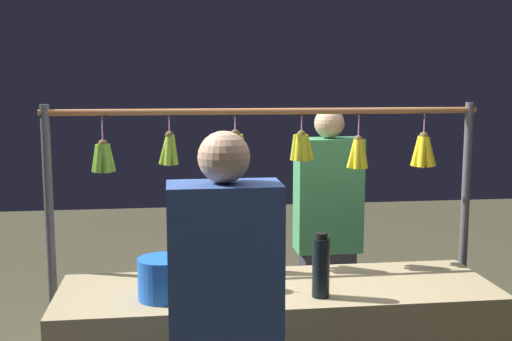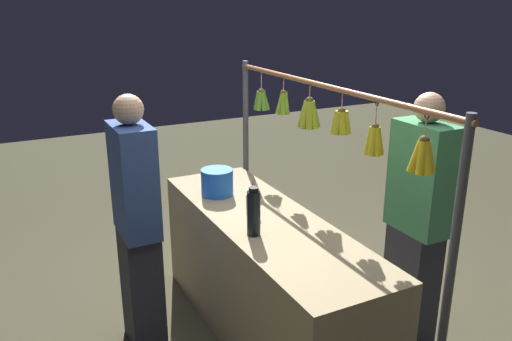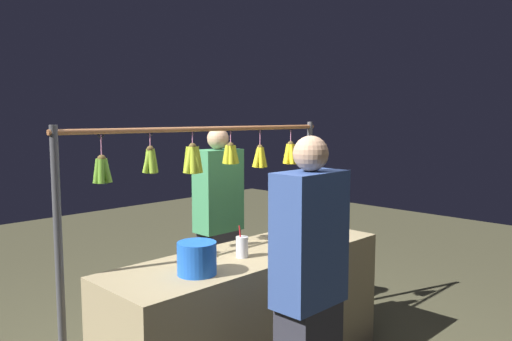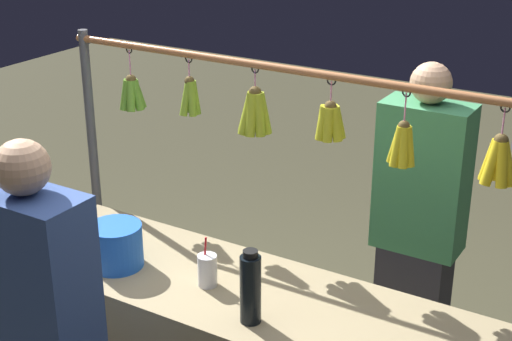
# 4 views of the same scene
# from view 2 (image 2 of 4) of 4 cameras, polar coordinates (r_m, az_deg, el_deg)

# --- Properties ---
(ground_plane) EXTENTS (12.00, 12.00, 0.00)m
(ground_plane) POSITION_cam_2_polar(r_m,az_deg,el_deg) (3.56, 1.05, -17.54)
(ground_plane) COLOR #46432E
(market_counter) EXTENTS (1.99, 0.61, 0.82)m
(market_counter) POSITION_cam_2_polar(r_m,az_deg,el_deg) (3.34, 1.09, -11.82)
(market_counter) COLOR tan
(market_counter) RESTS_ON ground
(display_rack) EXTENTS (2.20, 0.14, 1.64)m
(display_rack) POSITION_cam_2_polar(r_m,az_deg,el_deg) (3.19, 7.43, 2.24)
(display_rack) COLOR #4C4C51
(display_rack) RESTS_ON ground
(water_bottle) EXTENTS (0.08, 0.08, 0.28)m
(water_bottle) POSITION_cam_2_polar(r_m,az_deg,el_deg) (2.90, -0.26, -4.62)
(water_bottle) COLOR black
(water_bottle) RESTS_ON market_counter
(blue_bucket) EXTENTS (0.22, 0.22, 0.18)m
(blue_bucket) POSITION_cam_2_polar(r_m,az_deg,el_deg) (3.51, -4.30, -1.28)
(blue_bucket) COLOR blue
(blue_bucket) RESTS_ON market_counter
(drink_cup) EXTENTS (0.08, 0.08, 0.20)m
(drink_cup) POSITION_cam_2_polar(r_m,az_deg,el_deg) (3.20, -0.43, -3.69)
(drink_cup) COLOR silver
(drink_cup) RESTS_ON market_counter
(vendor_person) EXTENTS (0.38, 0.21, 1.59)m
(vendor_person) POSITION_cam_2_polar(r_m,az_deg,el_deg) (3.30, 17.27, -5.74)
(vendor_person) COLOR #2D2D38
(vendor_person) RESTS_ON ground
(customer_person) EXTENTS (0.38, 0.20, 1.59)m
(customer_person) POSITION_cam_2_polar(r_m,az_deg,el_deg) (3.19, -12.89, -6.17)
(customer_person) COLOR #2D2D38
(customer_person) RESTS_ON ground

